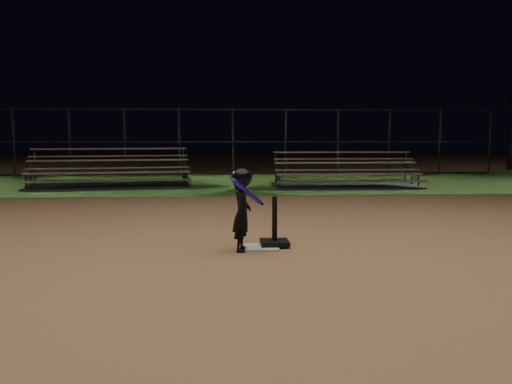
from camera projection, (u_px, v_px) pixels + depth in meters
name	position (u px, v px, depth m)	size (l,w,h in m)	color
ground	(261.00, 248.00, 7.08)	(80.00, 80.00, 0.00)	#9E7047
grass_strip	(236.00, 182.00, 17.00)	(60.00, 8.00, 0.01)	#274F19
home_plate	(261.00, 247.00, 7.08)	(0.45, 0.45, 0.02)	beige
batting_tee	(275.00, 236.00, 7.18)	(0.38, 0.38, 0.66)	black
child_batter	(242.00, 207.00, 6.85)	(0.45, 0.53, 1.10)	black
bleacher_left	(110.00, 179.00, 15.46)	(4.82, 2.82, 1.12)	#B1B1B6
bleacher_right	(345.00, 180.00, 15.41)	(4.18, 2.09, 1.01)	silver
backstop_fence	(233.00, 142.00, 19.84)	(20.08, 0.08, 2.50)	#38383D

